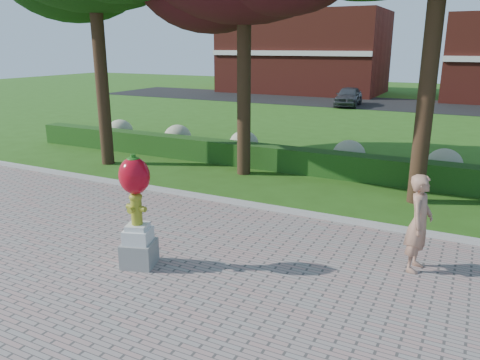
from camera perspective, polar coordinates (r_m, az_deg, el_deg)
The scene contains 9 objects.
ground at distance 9.78m, azimuth -4.86°, elevation -8.89°, with size 100.00×100.00×0.00m, color #2B5816.
curb at distance 12.21m, azimuth 2.55°, elevation -3.28°, with size 40.00×0.18×0.15m, color #ADADA5.
lawn_hedge at distance 15.70m, azimuth 8.65°, elevation 2.20°, with size 24.00×0.70×0.80m, color #124013.
hydrangea_row at distance 16.44m, azimuth 11.68°, elevation 3.21°, with size 20.10×1.10×0.99m.
street at distance 36.05m, azimuth 19.51°, elevation 8.64°, with size 50.00×8.00×0.02m, color black.
building_left at distance 44.04m, azimuth 7.73°, elevation 15.15°, with size 14.00×8.00×7.00m, color maroon.
hydrant_sculpture at distance 8.95m, azimuth -12.53°, elevation -3.37°, with size 0.75×0.75×2.19m.
woman at distance 9.27m, azimuth 21.00°, elevation -4.93°, with size 0.68×0.44×1.86m, color #AA7961.
parked_car at distance 34.22m, azimuth 13.08°, elevation 9.93°, with size 1.57×3.90×1.33m, color #3C3E43.
Camera 1 is at (4.74, -7.50, 4.12)m, focal length 35.00 mm.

